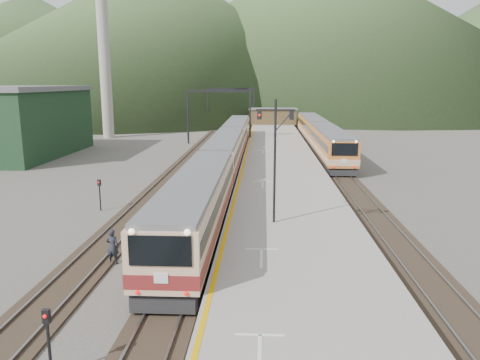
# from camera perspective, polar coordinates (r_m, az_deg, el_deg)

# --- Properties ---
(ground) EXTENTS (400.00, 400.00, 0.00)m
(ground) POSITION_cam_1_polar(r_m,az_deg,el_deg) (17.63, -10.75, -19.25)
(ground) COLOR #47423D
(ground) RESTS_ON ground
(track_main) EXTENTS (2.60, 200.00, 0.23)m
(track_main) POSITION_cam_1_polar(r_m,az_deg,el_deg) (55.50, -1.09, 2.51)
(track_main) COLOR black
(track_main) RESTS_ON ground
(track_far) EXTENTS (2.60, 200.00, 0.23)m
(track_far) POSITION_cam_1_polar(r_m,az_deg,el_deg) (56.07, -6.20, 2.54)
(track_far) COLOR black
(track_far) RESTS_ON ground
(track_second) EXTENTS (2.60, 200.00, 0.23)m
(track_second) POSITION_cam_1_polar(r_m,az_deg,el_deg) (55.89, 10.76, 2.37)
(track_second) COLOR black
(track_second) RESTS_ON ground
(platform) EXTENTS (8.00, 100.00, 1.00)m
(platform) POSITION_cam_1_polar(r_m,az_deg,el_deg) (53.35, 4.77, 2.57)
(platform) COLOR gray
(platform) RESTS_ON ground
(gantry_near) EXTENTS (9.55, 0.25, 8.00)m
(gantry_near) POSITION_cam_1_polar(r_m,az_deg,el_deg) (70.04, -2.60, 8.98)
(gantry_near) COLOR black
(gantry_near) RESTS_ON ground
(gantry_far) EXTENTS (9.55, 0.25, 8.00)m
(gantry_far) POSITION_cam_1_polar(r_m,az_deg,el_deg) (94.94, -1.14, 9.73)
(gantry_far) COLOR black
(gantry_far) RESTS_ON ground
(warehouse) EXTENTS (14.50, 20.50, 8.60)m
(warehouse) POSITION_cam_1_polar(r_m,az_deg,el_deg) (65.15, -26.53, 6.43)
(warehouse) COLOR #16321B
(warehouse) RESTS_ON ground
(smokestack) EXTENTS (1.80, 1.80, 30.00)m
(smokestack) POSITION_cam_1_polar(r_m,az_deg,el_deg) (81.10, -16.28, 15.58)
(smokestack) COLOR #9E998E
(smokestack) RESTS_ON ground
(station_shed) EXTENTS (9.40, 4.40, 3.10)m
(station_shed) POSITION_cam_1_polar(r_m,az_deg,el_deg) (92.88, 4.04, 7.79)
(station_shed) COLOR #503E24
(station_shed) RESTS_ON platform
(hill_a) EXTENTS (180.00, 180.00, 60.00)m
(hill_a) POSITION_cam_1_polar(r_m,az_deg,el_deg) (210.33, -9.56, 17.38)
(hill_a) COLOR #31461F
(hill_a) RESTS_ON ground
(hill_b) EXTENTS (220.00, 220.00, 75.00)m
(hill_b) POSITION_cam_1_polar(r_m,az_deg,el_deg) (247.67, 9.45, 18.26)
(hill_b) COLOR #31461F
(hill_b) RESTS_ON ground
(hill_d) EXTENTS (200.00, 200.00, 55.00)m
(hill_d) POSITION_cam_1_polar(r_m,az_deg,el_deg) (283.76, -23.76, 14.58)
(hill_d) COLOR #31461F
(hill_d) RESTS_ON ground
(main_train) EXTENTS (2.94, 60.25, 3.59)m
(main_train) POSITION_cam_1_polar(r_m,az_deg,el_deg) (47.29, -1.78, 3.28)
(main_train) COLOR tan
(main_train) RESTS_ON track_main
(second_train) EXTENTS (3.00, 40.85, 3.66)m
(second_train) POSITION_cam_1_polar(r_m,az_deg,el_deg) (65.50, 9.66, 5.53)
(second_train) COLOR #C66F2C
(second_train) RESTS_ON track_second
(signal_mast) EXTENTS (2.20, 0.35, 7.14)m
(signal_mast) POSITION_cam_1_polar(r_m,az_deg,el_deg) (26.69, 4.29, 3.83)
(signal_mast) COLOR black
(signal_mast) RESTS_ON platform
(short_signal_a) EXTENTS (0.23, 0.18, 2.27)m
(short_signal_a) POSITION_cam_1_polar(r_m,az_deg,el_deg) (16.23, -22.37, -16.96)
(short_signal_a) COLOR black
(short_signal_a) RESTS_ON ground
(short_signal_b) EXTENTS (0.24, 0.18, 2.27)m
(short_signal_b) POSITION_cam_1_polar(r_m,az_deg,el_deg) (44.15, -5.87, 1.88)
(short_signal_b) COLOR black
(short_signal_b) RESTS_ON ground
(short_signal_c) EXTENTS (0.25, 0.20, 2.27)m
(short_signal_c) POSITION_cam_1_polar(r_m,az_deg,el_deg) (34.80, -16.74, -1.26)
(short_signal_c) COLOR black
(short_signal_c) RESTS_ON ground
(worker) EXTENTS (0.72, 0.53, 1.84)m
(worker) POSITION_cam_1_polar(r_m,az_deg,el_deg) (24.67, -15.27, -7.84)
(worker) COLOR #1F232C
(worker) RESTS_ON ground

